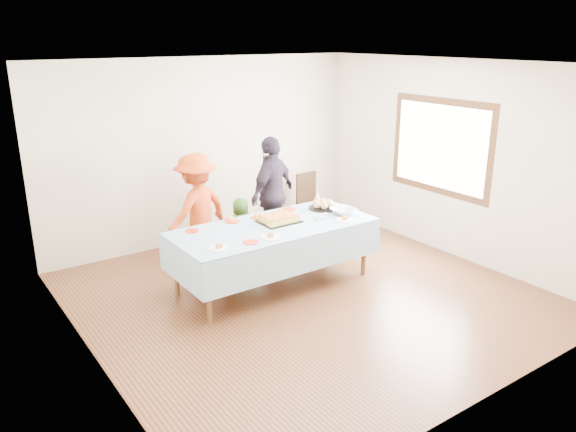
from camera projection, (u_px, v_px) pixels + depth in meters
name	position (u px, v px, depth m)	size (l,w,h in m)	color
ground	(306.00, 295.00, 6.76)	(5.00, 5.00, 0.00)	#452213
room_walls	(311.00, 150.00, 6.24)	(5.04, 5.04, 2.72)	beige
party_table	(274.00, 230.00, 6.83)	(2.50, 1.10, 0.78)	#55381D
birthday_cake	(279.00, 219.00, 6.93)	(0.49, 0.38, 0.09)	black
rolls_tray	(323.00, 205.00, 7.45)	(0.38, 0.38, 0.12)	black
punch_bowl	(343.00, 211.00, 7.24)	(0.32, 0.32, 0.08)	silver
party_hat	(317.00, 196.00, 7.71)	(0.11, 0.11, 0.18)	white
fork_pile	(320.00, 217.00, 7.04)	(0.24, 0.18, 0.07)	white
plate_red_far_a	(192.00, 231.00, 6.61)	(0.16, 0.16, 0.01)	red
plate_red_far_b	(232.00, 221.00, 6.94)	(0.18, 0.18, 0.01)	red
plate_red_far_c	(258.00, 218.00, 7.09)	(0.17, 0.17, 0.01)	red
plate_red_far_d	(290.00, 209.00, 7.43)	(0.16, 0.16, 0.01)	red
plate_red_near	(251.00, 242.00, 6.26)	(0.17, 0.17, 0.01)	red
plate_white_left	(219.00, 248.00, 6.08)	(0.24, 0.24, 0.01)	white
plate_white_mid	(271.00, 237.00, 6.40)	(0.22, 0.22, 0.01)	white
plate_white_right	(345.00, 220.00, 7.00)	(0.22, 0.22, 0.01)	white
dining_chair	(310.00, 198.00, 8.95)	(0.41, 0.41, 0.90)	black
toddler_left	(227.00, 248.00, 7.16)	(0.29, 0.19, 0.80)	red
toddler_mid	(241.00, 226.00, 7.92)	(0.40, 0.26, 0.82)	#336521
toddler_right	(277.00, 224.00, 8.11)	(0.36, 0.28, 0.75)	#C66E5C
adult_left	(197.00, 210.00, 7.47)	(0.99, 0.57, 1.53)	#C74418
adult_right	(272.00, 193.00, 8.02)	(0.97, 0.40, 1.65)	#2C2432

